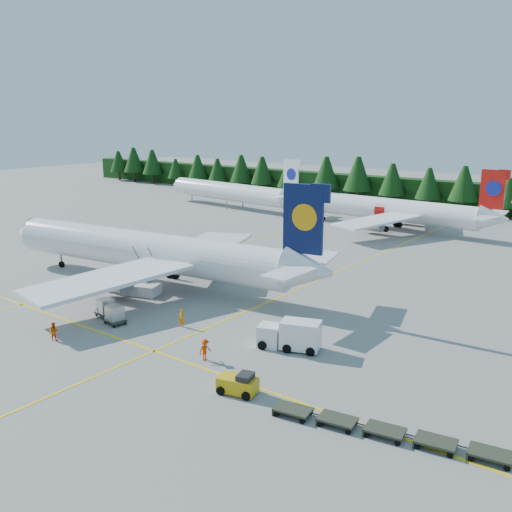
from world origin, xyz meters
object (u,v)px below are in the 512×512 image
Objects in this scene: airliner_red at (381,209)px; airstairs at (141,285)px; baggage_tug at (239,384)px; service_truck at (289,335)px; airliner_navy at (140,250)px.

airstairs is at bearing -92.95° from airliner_red.
airstairs reaches higher than baggage_tug.
baggage_tug is at bearing -45.35° from airstairs.
service_truck is at bearing 86.49° from baggage_tug.
service_truck is (21.83, -2.98, 0.38)m from airstairs.
baggage_tug is (18.75, -62.74, -2.65)m from airliner_red.
service_truck is 1.83× the size of baggage_tug.
airliner_navy is at bearing 137.29° from baggage_tug.
service_truck is (25.13, -5.92, -2.60)m from airliner_navy.
baggage_tug is at bearing -98.44° from service_truck.
airliner_red reaches higher than baggage_tug.
airliner_navy is 48.68m from airliner_red.
baggage_tug is (1.61, -8.80, -0.52)m from service_truck.
airliner_navy reaches higher than baggage_tug.
airliner_navy is at bearing 119.68° from airstairs.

